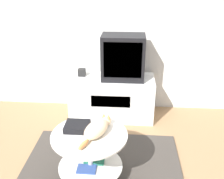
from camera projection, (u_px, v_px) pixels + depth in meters
name	position (u px, v px, depth m)	size (l,w,h in m)	color
wall_back	(112.00, 13.00, 3.30)	(8.00, 0.05, 2.60)	silver
rug	(100.00, 179.00, 2.46)	(1.56, 1.48, 0.02)	#3D3833
tv_stand	(112.00, 97.00, 3.44)	(1.08, 0.47, 0.55)	silver
tv	(123.00, 57.00, 3.19)	(0.52, 0.33, 0.55)	black
speaker	(82.00, 72.00, 3.38)	(0.09, 0.09, 0.09)	black
coffee_table	(90.00, 150.00, 2.35)	(0.67, 0.67, 0.48)	#B2B2B7
dvd_box	(77.00, 126.00, 2.34)	(0.22, 0.19, 0.05)	black
cat	(97.00, 128.00, 2.26)	(0.27, 0.46, 0.12)	beige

